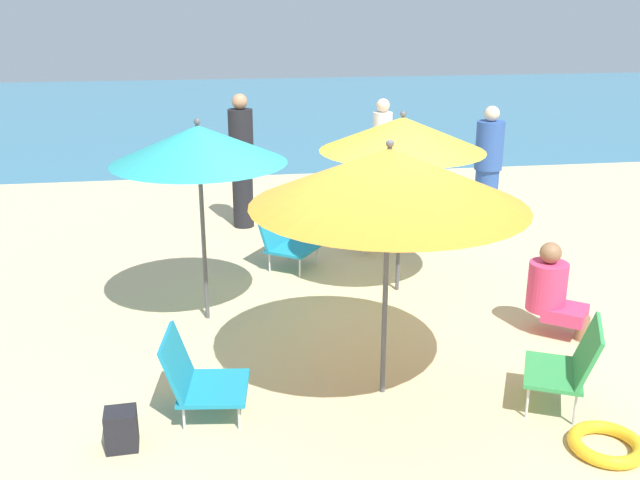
{
  "coord_description": "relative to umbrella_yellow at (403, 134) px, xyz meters",
  "views": [
    {
      "loc": [
        -1.26,
        -5.28,
        2.88
      ],
      "look_at": [
        -0.27,
        1.15,
        0.7
      ],
      "focal_mm": 40.27,
      "sensor_mm": 36.0,
      "label": 1
    }
  ],
  "objects": [
    {
      "name": "umbrella_teal",
      "position": [
        -1.97,
        -0.41,
        0.03
      ],
      "size": [
        1.57,
        1.57,
        1.9
      ],
      "color": "#4C4C51",
      "rests_on": "ground_plane"
    },
    {
      "name": "person_d",
      "position": [
        1.1,
        -1.2,
        -1.22
      ],
      "size": [
        0.56,
        0.53,
        0.86
      ],
      "rotation": [
        0.0,
        0.0,
        5.62
      ],
      "color": "#DB3866",
      "rests_on": "ground_plane"
    },
    {
      "name": "person_b",
      "position": [
        0.62,
        3.37,
        -0.86
      ],
      "size": [
        0.29,
        0.29,
        1.54
      ],
      "rotation": [
        0.0,
        0.0,
        2.87
      ],
      "color": "silver",
      "rests_on": "ground_plane"
    },
    {
      "name": "ground_plane",
      "position": [
        -0.6,
        -1.47,
        -1.64
      ],
      "size": [
        40.0,
        40.0,
        0.0
      ],
      "primitive_type": "plane",
      "color": "#D3BC8C"
    },
    {
      "name": "swim_ring",
      "position": [
        0.68,
        -2.96,
        -1.59
      ],
      "size": [
        0.51,
        0.51,
        0.09
      ],
      "primitive_type": "torus",
      "color": "yellow",
      "rests_on": "ground_plane"
    },
    {
      "name": "person_a",
      "position": [
        -1.47,
        2.48,
        -0.75
      ],
      "size": [
        0.32,
        0.32,
        1.76
      ],
      "rotation": [
        0.0,
        0.0,
        5.95
      ],
      "color": "black",
      "rests_on": "ground_plane"
    },
    {
      "name": "beach_chair_a",
      "position": [
        -0.06,
        1.37,
        -1.33
      ],
      "size": [
        0.63,
        0.66,
        0.59
      ],
      "rotation": [
        0.0,
        0.0,
        -1.19
      ],
      "color": "white",
      "rests_on": "ground_plane"
    },
    {
      "name": "beach_chair_b",
      "position": [
        -2.04,
        -2.09,
        -1.33
      ],
      "size": [
        0.64,
        0.59,
        0.63
      ],
      "rotation": [
        0.0,
        0.0,
        -0.12
      ],
      "color": "teal",
      "rests_on": "ground_plane"
    },
    {
      "name": "umbrella_yellow",
      "position": [
        0.0,
        0.0,
        0.0
      ],
      "size": [
        1.64,
        1.64,
        1.87
      ],
      "color": "#4C4C51",
      "rests_on": "ground_plane"
    },
    {
      "name": "person_c",
      "position": [
        1.53,
        1.54,
        -0.8
      ],
      "size": [
        0.34,
        0.34,
        1.67
      ],
      "rotation": [
        0.0,
        0.0,
        4.84
      ],
      "color": "#2D519E",
      "rests_on": "ground_plane"
    },
    {
      "name": "beach_chair_d",
      "position": [
        -1.09,
        0.86,
        -1.3
      ],
      "size": [
        0.78,
        0.77,
        0.68
      ],
      "rotation": [
        0.0,
        0.0,
        -0.61
      ],
      "color": "teal",
      "rests_on": "ground_plane"
    },
    {
      "name": "beach_chair_c",
      "position": [
        0.65,
        -2.42,
        -1.27
      ],
      "size": [
        0.69,
        0.72,
        0.69
      ],
      "rotation": [
        0.0,
        0.0,
        2.69
      ],
      "color": "#33934C",
      "rests_on": "ground_plane"
    },
    {
      "name": "umbrella_orange",
      "position": [
        -0.63,
        -1.98,
        0.06
      ],
      "size": [
        1.99,
        1.99,
        1.97
      ],
      "color": "#4C4C51",
      "rests_on": "ground_plane"
    },
    {
      "name": "sea_water",
      "position": [
        -0.6,
        13.37,
        -1.63
      ],
      "size": [
        40.0,
        16.0,
        0.01
      ],
      "primitive_type": "cube",
      "color": "teal",
      "rests_on": "ground_plane"
    },
    {
      "name": "beach_bag",
      "position": [
        -2.55,
        -2.43,
        -1.5
      ],
      "size": [
        0.22,
        0.2,
        0.28
      ],
      "primitive_type": "cube",
      "rotation": [
        0.0,
        0.0,
        0.06
      ],
      "color": "black",
      "rests_on": "ground_plane"
    }
  ]
}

